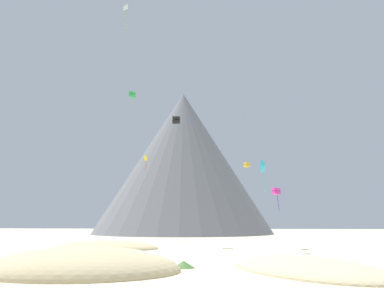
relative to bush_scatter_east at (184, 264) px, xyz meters
The scene contains 14 objects.
ground_plane 3.43m from the bush_scatter_east, 148.29° to the right, with size 400.00×400.00×0.00m, color beige.
dune_foreground_left 11.05m from the bush_scatter_east, ahead, with size 17.16×9.59×2.39m, color #CCBA8E.
dune_foreground_right 9.25m from the bush_scatter_east, 155.64° to the right, with size 12.57×17.28×4.29m, color #C6B284.
dune_midground 27.61m from the bush_scatter_east, 124.68° to the left, with size 17.05×11.58×2.67m, color #C6B284.
bush_scatter_east is the anchor object (origin of this frame).
bush_ridge_crest 12.30m from the bush_scatter_east, 159.01° to the right, with size 2.43×2.43×0.62m, color #668C4C.
rock_massif 104.63m from the bush_scatter_east, 98.01° to the left, with size 93.59×93.59×54.79m.
kite_green_high 69.82m from the bush_scatter_east, 111.43° to the left, with size 2.04×2.01×5.35m.
kite_yellow_mid 55.52m from the bush_scatter_east, 107.85° to the left, with size 0.86×0.67×3.60m.
kite_cyan_low 33.10m from the bush_scatter_east, 69.89° to the left, with size 1.52×2.21×5.80m.
kite_white_high 43.19m from the bush_scatter_east, 126.22° to the left, with size 0.90×0.52×4.41m.
kite_gold_mid 50.56m from the bush_scatter_east, 79.92° to the left, with size 1.45×1.45×1.01m.
kite_black_mid 40.08m from the bush_scatter_east, 100.23° to the left, with size 1.40×1.47×1.54m.
kite_magenta_low 23.92m from the bush_scatter_east, 59.63° to the left, with size 1.25×1.23×3.50m.
Camera 1 is at (7.55, -33.61, 4.25)m, focal length 33.59 mm.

